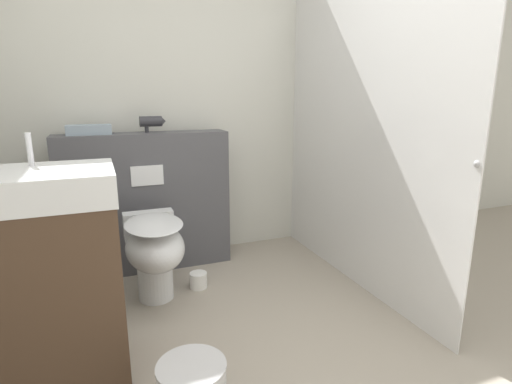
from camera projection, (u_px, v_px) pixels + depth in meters
The scene contains 8 objects.
wall_back at pixel (199, 99), 3.14m from camera, with size 8.00×0.06×2.50m.
partition_panel at pixel (147, 202), 2.94m from camera, with size 1.20×0.25×1.02m.
shower_glass at pixel (359, 136), 2.62m from camera, with size 0.04×1.87×2.03m.
toilet at pixel (155, 250), 2.46m from camera, with size 0.35×0.57×0.54m.
sink_vanity at pixel (43, 284), 1.70m from camera, with size 0.65×0.46×1.13m.
hair_drier at pixel (152, 122), 2.85m from camera, with size 0.18×0.07×0.11m.
folded_towel at pixel (89, 130), 2.69m from camera, with size 0.29×0.14×0.07m.
spare_toilet_roll at pixel (198, 280), 2.71m from camera, with size 0.12×0.12×0.11m.
Camera 1 is at (-0.78, -1.18, 1.28)m, focal length 28.00 mm.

